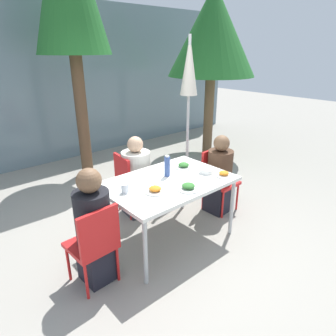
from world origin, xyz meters
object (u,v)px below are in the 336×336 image
(person_left, at_px, (94,230))
(salad_bowl, at_px, (206,171))
(person_right, at_px, (219,177))
(closed_umbrella, at_px, (189,82))
(tree_behind_right, at_px, (213,32))
(chair_right, at_px, (217,176))
(chair_left, at_px, (95,241))
(person_far, at_px, (137,179))
(chair_far, at_px, (130,180))
(bottle, at_px, (167,166))
(drinking_cup, at_px, (125,189))

(person_left, xyz_separation_m, salad_bowl, (1.45, -0.08, 0.23))
(person_right, xyz_separation_m, closed_umbrella, (0.27, 0.90, 1.16))
(salad_bowl, height_order, tree_behind_right, tree_behind_right)
(person_left, xyz_separation_m, chair_right, (1.97, 0.17, -0.07))
(salad_bowl, bearing_deg, chair_left, -179.97)
(person_far, bearing_deg, chair_far, -121.85)
(chair_far, relative_size, tree_behind_right, 0.26)
(chair_left, distance_m, closed_umbrella, 2.75)
(person_far, relative_size, closed_umbrella, 0.47)
(person_far, xyz_separation_m, tree_behind_right, (2.67, 1.12, 1.91))
(closed_umbrella, bearing_deg, tree_behind_right, 30.83)
(chair_left, xyz_separation_m, bottle, (1.08, 0.24, 0.39))
(bottle, height_order, drinking_cup, bottle)
(chair_left, xyz_separation_m, drinking_cup, (0.48, 0.19, 0.31))
(tree_behind_right, bearing_deg, chair_right, -135.43)
(drinking_cup, bearing_deg, chair_right, 2.44)
(person_left, height_order, chair_far, person_left)
(person_far, bearing_deg, salad_bowl, 31.61)
(bottle, relative_size, tree_behind_right, 0.08)
(chair_right, relative_size, person_right, 0.78)
(chair_left, height_order, person_left, person_left)
(closed_umbrella, bearing_deg, bottle, -144.12)
(person_right, distance_m, tree_behind_right, 3.18)
(salad_bowl, bearing_deg, closed_umbrella, 55.13)
(closed_umbrella, relative_size, drinking_cup, 24.14)
(closed_umbrella, distance_m, tree_behind_right, 1.92)
(person_far, xyz_separation_m, salad_bowl, (0.40, -0.86, 0.28))
(person_left, bearing_deg, chair_right, 2.10)
(chair_left, relative_size, person_far, 0.78)
(person_right, height_order, tree_behind_right, tree_behind_right)
(chair_left, height_order, chair_right, same)
(salad_bowl, bearing_deg, chair_far, 117.39)
(chair_far, bearing_deg, drinking_cup, -29.94)
(person_left, relative_size, closed_umbrella, 0.51)
(chair_far, xyz_separation_m, bottle, (0.07, -0.69, 0.39))
(closed_umbrella, xyz_separation_m, salad_bowl, (-0.75, -1.07, -0.88))
(chair_far, bearing_deg, chair_right, 62.82)
(drinking_cup, bearing_deg, chair_left, -158.12)
(closed_umbrella, bearing_deg, person_right, -106.88)
(chair_far, xyz_separation_m, tree_behind_right, (2.75, 1.06, 1.92))
(chair_right, relative_size, person_far, 0.78)
(chair_left, relative_size, chair_far, 1.00)
(chair_right, height_order, closed_umbrella, closed_umbrella)
(bottle, xyz_separation_m, salad_bowl, (0.41, -0.23, -0.09))
(chair_right, xyz_separation_m, tree_behind_right, (1.75, 1.72, 1.92))
(person_right, distance_m, closed_umbrella, 1.49)
(person_right, height_order, chair_far, person_right)
(bottle, bearing_deg, chair_left, -167.77)
(person_right, distance_m, chair_far, 1.21)
(bottle, bearing_deg, tree_behind_right, 33.08)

